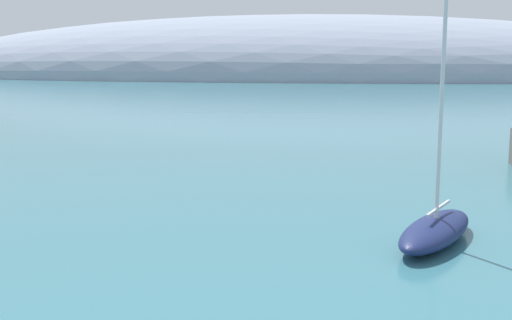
# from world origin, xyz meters

# --- Properties ---
(distant_ridge) EXTENTS (257.55, 81.48, 37.98)m
(distant_ridge) POSITION_xyz_m (-12.96, 200.37, 0.00)
(distant_ridge) COLOR #8E99AD
(distant_ridge) RESTS_ON ground
(sailboat_navy_mid_mooring) EXTENTS (4.44, 7.02, 10.09)m
(sailboat_navy_mid_mooring) POSITION_xyz_m (11.00, 22.98, 0.60)
(sailboat_navy_mid_mooring) COLOR navy
(sailboat_navy_mid_mooring) RESTS_ON water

